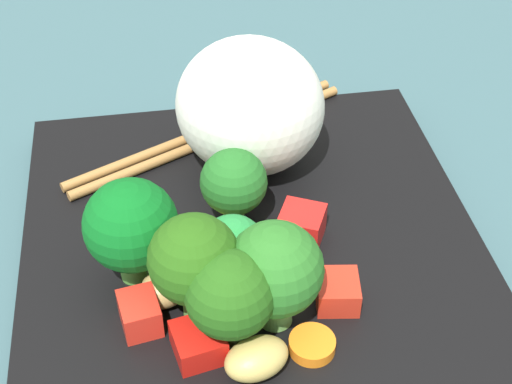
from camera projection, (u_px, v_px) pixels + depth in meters
The scene contains 21 objects.
ground_plane at pixel (250, 261), 49.09cm from camera, with size 110.00×110.00×2.00cm, color #385A5F.
square_plate at pixel (250, 240), 47.86cm from camera, with size 28.28×28.28×1.78cm, color black.
rice_mound at pixel (250, 106), 49.48cm from camera, with size 9.91×9.36×9.30cm, color white.
broccoli_floret_0 at pixel (194, 262), 39.21cm from camera, with size 4.95×4.95×7.12cm.
broccoli_floret_1 at pixel (234, 183), 45.72cm from camera, with size 4.16×4.16×5.52cm.
broccoli_floret_2 at pixel (279, 270), 39.54cm from camera, with size 5.26×5.26×6.58cm.
broccoli_floret_3 at pixel (131, 226), 41.70cm from camera, with size 5.38×5.38×6.86cm.
broccoli_floret_4 at pixel (232, 250), 41.84cm from camera, with size 3.82×3.82×5.10cm.
broccoli_floret_5 at pixel (230, 295), 38.11cm from camera, with size 4.73×4.73×6.30cm.
carrot_slice_0 at pixel (191, 270), 44.14cm from camera, with size 2.60×2.60×0.74cm, color orange.
carrot_slice_1 at pixel (253, 256), 45.00cm from camera, with size 2.26×2.26×0.74cm, color orange.
carrot_slice_2 at pixel (203, 240), 46.07cm from camera, with size 3.18×3.18×0.76cm, color orange.
carrot_slice_3 at pixel (271, 278), 43.61cm from camera, with size 2.30×2.30×0.80cm, color orange.
carrot_slice_4 at pixel (312, 345), 40.02cm from camera, with size 2.52×2.52×0.73cm, color orange.
pepper_chunk_0 at pixel (140, 313), 40.89cm from camera, with size 2.52×2.05×1.92cm, color red.
pepper_chunk_1 at pixel (302, 225), 46.09cm from camera, with size 2.60×2.54×2.08cm, color red.
pepper_chunk_2 at pixel (198, 343), 39.57cm from camera, with size 2.68×2.57×1.63cm, color red.
pepper_chunk_3 at pixel (337, 292), 42.25cm from camera, with size 2.37×2.55×1.67cm, color red.
chicken_piece_0 at pixel (164, 288), 42.20cm from camera, with size 2.76×2.47×2.01cm, color tan.
chicken_piece_1 at pixel (257, 358), 38.61cm from camera, with size 3.50×2.48×1.94cm, color tan.
chopstick_pair at pixel (210, 135), 54.28cm from camera, with size 10.55×21.24×0.70cm.
Camera 1 is at (-33.70, 6.14, 34.45)cm, focal length 52.68 mm.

